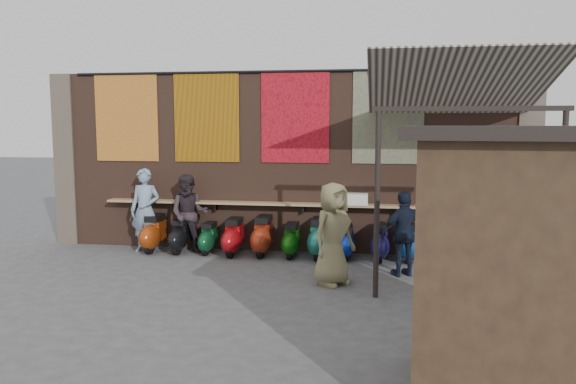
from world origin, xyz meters
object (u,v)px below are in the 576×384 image
object	(u,v)px
scooter_stool_4	(263,236)
scooter_stool_5	(291,240)
shopper_navy	(404,234)
scooter_stool_1	(181,236)
shelf_box	(353,199)
scooter_stool_6	(319,238)
diner_right	(189,214)
shopper_grey	(532,248)
scooter_stool_7	(347,243)
shopper_tan	(333,234)
scooter_stool_2	(209,238)
diner_left	(145,210)
scooter_stool_0	(154,233)
scooter_stool_3	(233,237)
scooter_stool_9	(408,242)
scooter_stool_8	(380,242)
market_stall	(548,277)

from	to	relation	value
scooter_stool_4	scooter_stool_5	world-z (taller)	scooter_stool_4
shopper_navy	scooter_stool_4	bearing A→B (deg)	-49.28
scooter_stool_1	scooter_stool_4	xyz separation A→B (m)	(1.86, 0.03, 0.05)
shelf_box	scooter_stool_5	bearing A→B (deg)	-166.35
scooter_stool_6	diner_right	distance (m)	2.91
scooter_stool_4	shopper_grey	size ratio (longest dim) A/B	0.55
diner_right	scooter_stool_6	bearing A→B (deg)	-6.74
scooter_stool_7	shelf_box	bearing A→B (deg)	68.05
shelf_box	scooter_stool_6	distance (m)	1.12
scooter_stool_4	shopper_tan	xyz separation A→B (m)	(1.68, -2.02, 0.49)
diner_right	shopper_grey	world-z (taller)	diner_right
diner_right	shopper_navy	bearing A→B (deg)	-20.83
scooter_stool_1	scooter_stool_7	size ratio (longest dim) A/B	1.10
scooter_stool_2	shopper_navy	size ratio (longest dim) A/B	0.44
scooter_stool_6	shelf_box	bearing A→B (deg)	23.97
shopper_navy	scooter_stool_5	bearing A→B (deg)	-53.52
diner_left	scooter_stool_0	bearing A→B (deg)	11.82
scooter_stool_4	scooter_stool_6	world-z (taller)	scooter_stool_4
scooter_stool_2	shopper_navy	world-z (taller)	shopper_navy
scooter_stool_3	shopper_navy	bearing A→B (deg)	-17.53
scooter_stool_6	diner_right	bearing A→B (deg)	179.76
scooter_stool_2	scooter_stool_1	bearing A→B (deg)	-177.73
scooter_stool_7	shopper_grey	xyz separation A→B (m)	(3.15, -2.17, 0.48)
scooter_stool_0	diner_right	size ratio (longest dim) A/B	0.49
scooter_stool_9	shopper_grey	distance (m)	2.91
scooter_stool_8	shopper_navy	world-z (taller)	shopper_navy
diner_right	market_stall	xyz separation A→B (m)	(5.75, -6.02, 0.48)
scooter_stool_0	shopper_navy	distance (m)	5.59
scooter_stool_6	shopper_navy	xyz separation A→B (m)	(1.73, -1.16, 0.38)
shopper_tan	scooter_stool_6	bearing A→B (deg)	52.15
scooter_stool_3	scooter_stool_7	distance (m)	2.45
scooter_stool_3	shopper_navy	xyz separation A→B (m)	(3.59, -1.13, 0.40)
scooter_stool_2	scooter_stool_6	distance (m)	2.45
scooter_stool_3	scooter_stool_4	bearing A→B (deg)	7.63
diner_right	scooter_stool_2	bearing A→B (deg)	-1.47
diner_left	shopper_grey	size ratio (longest dim) A/B	1.15
shopper_navy	shopper_tan	distance (m)	1.50
scooter_stool_1	scooter_stool_7	world-z (taller)	scooter_stool_1
scooter_stool_2	scooter_stool_5	world-z (taller)	scooter_stool_5
scooter_stool_6	shopper_grey	bearing A→B (deg)	-29.73
diner_left	scooter_stool_7	bearing A→B (deg)	2.20
scooter_stool_0	scooter_stool_6	world-z (taller)	scooter_stool_6
scooter_stool_2	shopper_tan	xyz separation A→B (m)	(2.91, -2.01, 0.58)
scooter_stool_3	shopper_tan	bearing A→B (deg)	-39.79
scooter_stool_0	scooter_stool_6	distance (m)	3.72
scooter_stool_0	scooter_stool_8	world-z (taller)	scooter_stool_0
scooter_stool_3	diner_left	bearing A→B (deg)	178.82
scooter_stool_2	shopper_tan	world-z (taller)	shopper_tan
scooter_stool_0	shopper_grey	size ratio (longest dim) A/B	0.53
scooter_stool_3	shopper_tan	xyz separation A→B (m)	(2.32, -1.93, 0.51)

